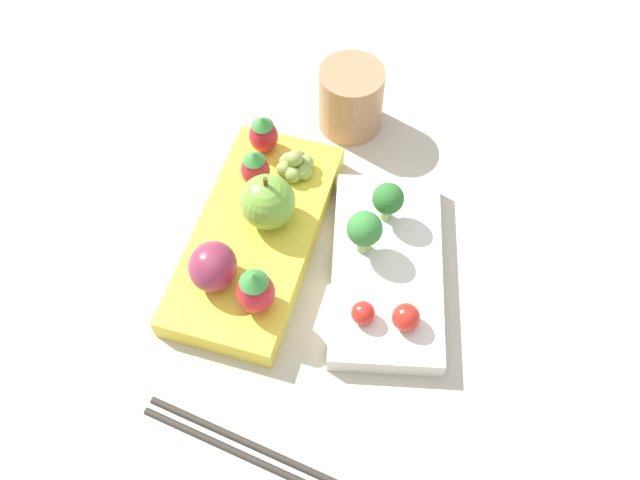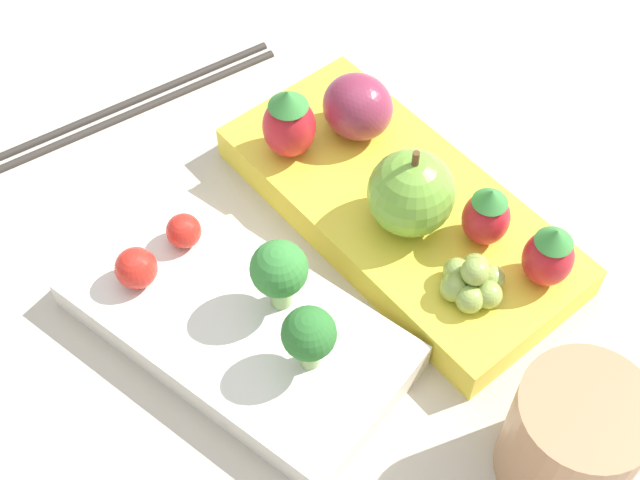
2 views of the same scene
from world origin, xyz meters
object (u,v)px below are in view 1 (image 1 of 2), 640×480
object	(u,v)px
broccoli_floret_1	(365,230)
cherry_tomato_1	(363,313)
bento_box_savoury	(386,271)
strawberry_2	(263,134)
strawberry_0	(255,168)
chopsticks_pair	(264,457)
apple	(268,202)
drinking_cup	(348,98)
broccoli_floret_0	(388,200)
bento_box_fruit	(256,237)
strawberry_1	(255,291)
plum	(213,266)
cherry_tomato_0	(406,317)
grape_cluster	(295,165)

from	to	relation	value
broccoli_floret_1	cherry_tomato_1	size ratio (longest dim) A/B	2.34
bento_box_savoury	strawberry_2	bearing A→B (deg)	-129.18
strawberry_0	chopsticks_pair	bearing A→B (deg)	13.54
apple	chopsticks_pair	bearing A→B (deg)	10.64
drinking_cup	chopsticks_pair	distance (m)	0.36
broccoli_floret_0	broccoli_floret_1	distance (m)	0.04
bento_box_fruit	strawberry_2	bearing A→B (deg)	-173.35
bento_box_fruit	strawberry_1	world-z (taller)	strawberry_1
apple	plum	distance (m)	0.08
bento_box_fruit	cherry_tomato_0	distance (m)	0.16
bento_box_fruit	strawberry_0	distance (m)	0.06
apple	plum	world-z (taller)	apple
apple	chopsticks_pair	world-z (taller)	apple
strawberry_2	drinking_cup	xyz separation A→B (m)	(-0.07, 0.07, -0.01)
drinking_cup	chopsticks_pair	bearing A→B (deg)	-1.85
apple	strawberry_0	bearing A→B (deg)	-152.22
strawberry_0	strawberry_2	bearing A→B (deg)	-178.36
bento_box_savoury	broccoli_floret_1	xyz separation A→B (m)	(-0.01, -0.02, 0.04)
bento_box_savoury	cherry_tomato_0	xyz separation A→B (m)	(0.05, 0.02, 0.02)
strawberry_2	grape_cluster	xyz separation A→B (m)	(0.02, 0.03, -0.01)
strawberry_2	strawberry_0	bearing A→B (deg)	1.64
bento_box_fruit	strawberry_2	xyz separation A→B (m)	(-0.09, -0.01, 0.03)
bento_box_fruit	drinking_cup	bearing A→B (deg)	159.42
bento_box_savoury	broccoli_floret_0	distance (m)	0.06
strawberry_2	strawberry_1	bearing A→B (deg)	10.14
bento_box_fruit	strawberry_0	bearing A→B (deg)	-169.55
chopsticks_pair	bento_box_savoury	bearing A→B (deg)	157.65
bento_box_fruit	broccoli_floret_1	world-z (taller)	broccoli_floret_1
plum	strawberry_1	bearing A→B (deg)	65.90
broccoli_floret_1	strawberry_1	xyz separation A→B (m)	(0.07, -0.08, -0.00)
plum	cherry_tomato_1	bearing A→B (deg)	83.58
drinking_cup	apple	bearing A→B (deg)	-18.89
bento_box_fruit	apple	size ratio (longest dim) A/B	4.04
strawberry_1	grape_cluster	distance (m)	0.15
cherry_tomato_1	strawberry_1	xyz separation A→B (m)	(0.00, -0.09, 0.02)
cherry_tomato_1	strawberry_1	size ratio (longest dim) A/B	0.41
apple	drinking_cup	xyz separation A→B (m)	(-0.15, 0.05, -0.01)
plum	drinking_cup	size ratio (longest dim) A/B	0.63
apple	drinking_cup	size ratio (longest dim) A/B	0.83
bento_box_fruit	apple	world-z (taller)	apple
strawberry_1	plum	bearing A→B (deg)	-114.10
bento_box_fruit	cherry_tomato_0	bearing A→B (deg)	64.58
broccoli_floret_0	cherry_tomato_0	world-z (taller)	broccoli_floret_0
cherry_tomato_0	strawberry_2	size ratio (longest dim) A/B	0.55
bento_box_fruit	chopsticks_pair	world-z (taller)	bento_box_fruit
strawberry_0	grape_cluster	world-z (taller)	strawberry_0
strawberry_2	bento_box_fruit	bearing A→B (deg)	6.65
broccoli_floret_0	grape_cluster	bearing A→B (deg)	-111.15
apple	strawberry_1	bearing A→B (deg)	5.55
strawberry_2	grape_cluster	bearing A→B (deg)	56.93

